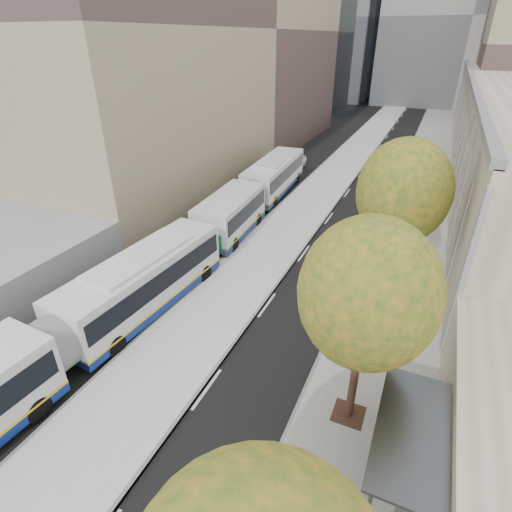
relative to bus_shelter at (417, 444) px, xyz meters
The scene contains 10 objects.
bus_platform 25.96m from the bus_shelter, 111.69° to the left, with size 4.25×150.00×0.15m, color silver.
sidewalk 24.19m from the bus_shelter, 93.72° to the left, with size 4.75×150.00×0.08m, color gray.
building_midrise 42.47m from the bus_shelter, 133.18° to the left, with size 24.00×46.00×25.00m, color gray.
building_far_block 86.00m from the bus_shelter, 89.79° to the left, with size 30.00×18.00×30.00m, color gray.
bus_shelter is the anchor object (origin of this frame).
tree_c 4.23m from the bus_shelter, 135.67° to the left, with size 4.20×4.20×7.28m.
tree_d 11.70m from the bus_shelter, 100.71° to the left, with size 4.40×4.40×7.60m.
bus_near 12.97m from the bus_shelter, behind, with size 3.59×17.15×2.84m.
bus_far 22.74m from the bus_shelter, 124.73° to the left, with size 3.41×17.15×2.84m.
distant_car 33.20m from the bus_shelter, 114.53° to the left, with size 1.56×3.88×1.32m, color silver.
Camera 1 is at (4.55, 2.75, 11.92)m, focal length 28.00 mm.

